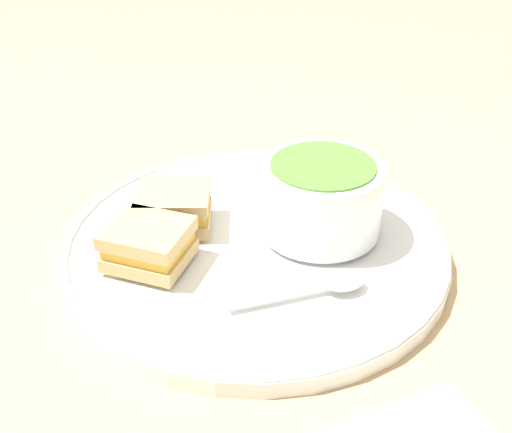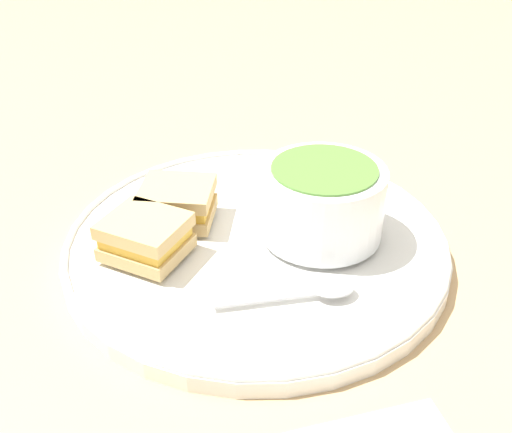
# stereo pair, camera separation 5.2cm
# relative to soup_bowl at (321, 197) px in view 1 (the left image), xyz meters

# --- Properties ---
(ground_plane) EXTENTS (2.40, 2.40, 0.00)m
(ground_plane) POSITION_rel_soup_bowl_xyz_m (-0.05, 0.03, -0.05)
(ground_plane) COLOR tan
(plate) EXTENTS (0.35, 0.35, 0.02)m
(plate) POSITION_rel_soup_bowl_xyz_m (-0.05, 0.03, -0.04)
(plate) COLOR white
(plate) RESTS_ON ground_plane
(soup_bowl) EXTENTS (0.11, 0.11, 0.07)m
(soup_bowl) POSITION_rel_soup_bowl_xyz_m (0.00, 0.00, 0.00)
(soup_bowl) COLOR white
(soup_bowl) RESTS_ON plate
(spoon) EXTENTS (0.11, 0.05, 0.01)m
(spoon) POSITION_rel_soup_bowl_xyz_m (-0.05, -0.07, -0.03)
(spoon) COLOR silver
(spoon) RESTS_ON plate
(sandwich_half_near) EXTENTS (0.09, 0.09, 0.03)m
(sandwich_half_near) POSITION_rel_soup_bowl_xyz_m (-0.10, 0.09, -0.02)
(sandwich_half_near) COLOR tan
(sandwich_half_near) RESTS_ON plate
(sandwich_half_far) EXTENTS (0.09, 0.09, 0.03)m
(sandwich_half_far) POSITION_rel_soup_bowl_xyz_m (-0.15, 0.05, -0.02)
(sandwich_half_far) COLOR tan
(sandwich_half_far) RESTS_ON plate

